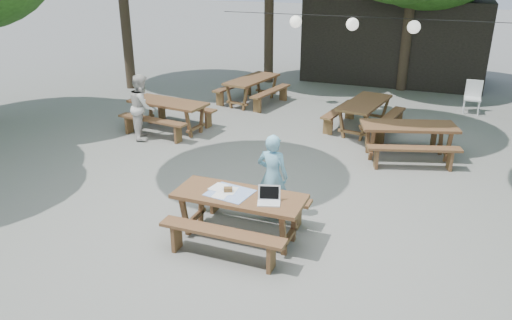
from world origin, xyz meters
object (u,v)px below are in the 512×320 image
object	(u,v)px
main_picnic_table	(240,216)
second_person	(142,107)
picnic_table_nw	(169,115)
plastic_chair	(472,104)
woman	(273,176)

from	to	relation	value
main_picnic_table	second_person	bearing A→B (deg)	138.88
main_picnic_table	picnic_table_nw	distance (m)	5.60
main_picnic_table	plastic_chair	xyz separation A→B (m)	(3.44, 8.62, -0.13)
picnic_table_nw	plastic_chair	distance (m)	8.41
main_picnic_table	plastic_chair	bearing A→B (deg)	68.26
main_picnic_table	second_person	size ratio (longest dim) A/B	1.29
main_picnic_table	second_person	xyz separation A→B (m)	(-3.99, 3.48, 0.39)
picnic_table_nw	plastic_chair	bearing A→B (deg)	38.71
woman	plastic_chair	bearing A→B (deg)	-111.16
main_picnic_table	woman	world-z (taller)	woman
main_picnic_table	woman	distance (m)	0.96
picnic_table_nw	plastic_chair	xyz separation A→B (m)	(7.15, 4.43, -0.13)
plastic_chair	main_picnic_table	bearing A→B (deg)	-111.32
plastic_chair	picnic_table_nw	bearing A→B (deg)	-147.83
picnic_table_nw	second_person	size ratio (longest dim) A/B	1.34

